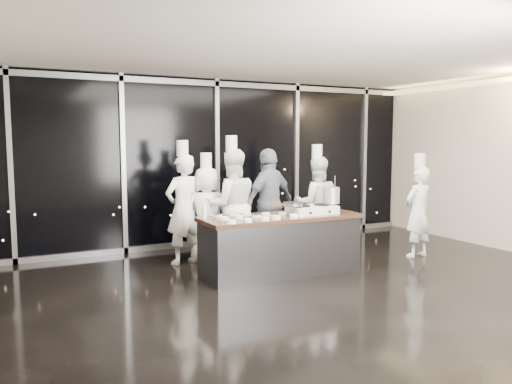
{
  "coord_description": "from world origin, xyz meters",
  "views": [
    {
      "loc": [
        -3.72,
        -5.56,
        2.04
      ],
      "look_at": [
        -0.27,
        1.2,
        1.24
      ],
      "focal_mm": 35.0,
      "sensor_mm": 36.0,
      "label": 1
    }
  ],
  "objects_px": {
    "stock_pot": "(331,195)",
    "chef_far_left": "(183,208)",
    "chef_side": "(418,211)",
    "demo_counter": "(281,244)",
    "stove": "(312,209)",
    "chef_left": "(207,213)",
    "guest": "(269,203)",
    "frying_pan": "(293,204)",
    "chef_center": "(232,205)",
    "chef_right": "(316,203)"
  },
  "relations": [
    {
      "from": "stock_pot",
      "to": "chef_far_left",
      "type": "xyz_separation_m",
      "value": [
        -1.98,
        1.36,
        -0.25
      ]
    },
    {
      "from": "chef_far_left",
      "to": "chef_side",
      "type": "bearing_deg",
      "value": 143.35
    },
    {
      "from": "demo_counter",
      "to": "chef_side",
      "type": "xyz_separation_m",
      "value": [
        2.68,
        -0.11,
        0.36
      ]
    },
    {
      "from": "stove",
      "to": "chef_left",
      "type": "xyz_separation_m",
      "value": [
        -1.21,
        1.38,
        -0.15
      ]
    },
    {
      "from": "chef_side",
      "to": "chef_left",
      "type": "bearing_deg",
      "value": -29.72
    },
    {
      "from": "stove",
      "to": "guest",
      "type": "bearing_deg",
      "value": 97.4
    },
    {
      "from": "guest",
      "to": "chef_far_left",
      "type": "bearing_deg",
      "value": -26.31
    },
    {
      "from": "guest",
      "to": "chef_side",
      "type": "xyz_separation_m",
      "value": [
        2.27,
        -1.23,
        -0.13
      ]
    },
    {
      "from": "stove",
      "to": "stock_pot",
      "type": "relative_size",
      "value": 2.91
    },
    {
      "from": "frying_pan",
      "to": "stock_pot",
      "type": "height_order",
      "value": "stock_pot"
    },
    {
      "from": "chef_left",
      "to": "chef_center",
      "type": "xyz_separation_m",
      "value": [
        0.36,
        -0.23,
        0.14
      ]
    },
    {
      "from": "frying_pan",
      "to": "guest",
      "type": "distance_m",
      "value": 1.19
    },
    {
      "from": "demo_counter",
      "to": "chef_center",
      "type": "distance_m",
      "value": 1.25
    },
    {
      "from": "chef_center",
      "to": "stock_pot",
      "type": "bearing_deg",
      "value": 148.0
    },
    {
      "from": "chef_far_left",
      "to": "chef_center",
      "type": "distance_m",
      "value": 0.81
    },
    {
      "from": "frying_pan",
      "to": "demo_counter",
      "type": "bearing_deg",
      "value": 168.27
    },
    {
      "from": "stock_pot",
      "to": "chef_far_left",
      "type": "relative_size",
      "value": 0.12
    },
    {
      "from": "chef_side",
      "to": "stock_pot",
      "type": "bearing_deg",
      "value": -8.16
    },
    {
      "from": "stock_pot",
      "to": "chef_right",
      "type": "bearing_deg",
      "value": 66.39
    },
    {
      "from": "stove",
      "to": "frying_pan",
      "type": "height_order",
      "value": "frying_pan"
    },
    {
      "from": "stove",
      "to": "chef_side",
      "type": "relative_size",
      "value": 0.41
    },
    {
      "from": "demo_counter",
      "to": "chef_center",
      "type": "xyz_separation_m",
      "value": [
        -0.32,
        1.1,
        0.5
      ]
    },
    {
      "from": "chef_far_left",
      "to": "guest",
      "type": "bearing_deg",
      "value": 157.04
    },
    {
      "from": "stock_pot",
      "to": "chef_right",
      "type": "xyz_separation_m",
      "value": [
        0.52,
        1.19,
        -0.29
      ]
    },
    {
      "from": "chef_left",
      "to": "chef_side",
      "type": "relative_size",
      "value": 1.01
    },
    {
      "from": "chef_far_left",
      "to": "chef_center",
      "type": "height_order",
      "value": "chef_center"
    },
    {
      "from": "guest",
      "to": "chef_side",
      "type": "height_order",
      "value": "guest"
    },
    {
      "from": "chef_left",
      "to": "chef_center",
      "type": "distance_m",
      "value": 0.45
    },
    {
      "from": "chef_center",
      "to": "chef_side",
      "type": "relative_size",
      "value": 1.17
    },
    {
      "from": "stove",
      "to": "chef_left",
      "type": "distance_m",
      "value": 1.84
    },
    {
      "from": "demo_counter",
      "to": "stove",
      "type": "xyz_separation_m",
      "value": [
        0.52,
        -0.06,
        0.51
      ]
    },
    {
      "from": "guest",
      "to": "chef_right",
      "type": "height_order",
      "value": "chef_right"
    },
    {
      "from": "chef_side",
      "to": "chef_far_left",
      "type": "bearing_deg",
      "value": -26.97
    },
    {
      "from": "frying_pan",
      "to": "stock_pot",
      "type": "distance_m",
      "value": 0.71
    },
    {
      "from": "stove",
      "to": "chef_side",
      "type": "bearing_deg",
      "value": 0.68
    },
    {
      "from": "chef_far_left",
      "to": "chef_right",
      "type": "xyz_separation_m",
      "value": [
        2.51,
        -0.16,
        -0.05
      ]
    },
    {
      "from": "demo_counter",
      "to": "guest",
      "type": "distance_m",
      "value": 1.29
    },
    {
      "from": "chef_left",
      "to": "chef_center",
      "type": "relative_size",
      "value": 0.86
    },
    {
      "from": "chef_far_left",
      "to": "chef_right",
      "type": "height_order",
      "value": "chef_far_left"
    },
    {
      "from": "stove",
      "to": "stock_pot",
      "type": "distance_m",
      "value": 0.41
    },
    {
      "from": "stove",
      "to": "chef_left",
      "type": "relative_size",
      "value": 0.4
    },
    {
      "from": "chef_center",
      "to": "guest",
      "type": "height_order",
      "value": "chef_center"
    },
    {
      "from": "frying_pan",
      "to": "chef_left",
      "type": "distance_m",
      "value": 1.64
    },
    {
      "from": "stove",
      "to": "stock_pot",
      "type": "bearing_deg",
      "value": 1.64
    },
    {
      "from": "chef_right",
      "to": "chef_side",
      "type": "distance_m",
      "value": 1.78
    },
    {
      "from": "frying_pan",
      "to": "stove",
      "type": "bearing_deg",
      "value": -0.2
    },
    {
      "from": "demo_counter",
      "to": "chef_right",
      "type": "distance_m",
      "value": 1.85
    },
    {
      "from": "guest",
      "to": "chef_left",
      "type": "bearing_deg",
      "value": -30.42
    },
    {
      "from": "chef_side",
      "to": "chef_right",
      "type": "bearing_deg",
      "value": -50.78
    },
    {
      "from": "demo_counter",
      "to": "chef_center",
      "type": "relative_size",
      "value": 1.17
    }
  ]
}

